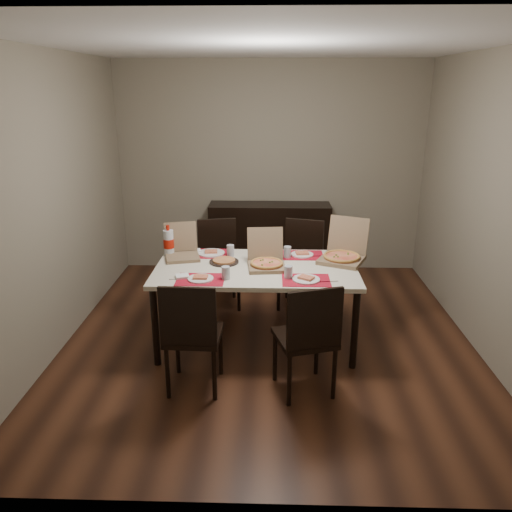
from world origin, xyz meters
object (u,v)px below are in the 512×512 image
Objects in this scene: sideboard at (270,239)px; chair_near_left at (192,332)px; dip_bowl at (262,259)px; chair_near_right at (308,335)px; soda_bottle at (169,243)px; dining_table at (256,273)px; pizza_box_center at (266,261)px; chair_far_left at (219,259)px; chair_far_right at (301,260)px.

sideboard is 1.61× the size of chair_near_left.
dip_bowl is at bearing 62.29° from chair_near_left.
soda_bottle is at bearing 138.04° from chair_near_right.
pizza_box_center is (0.09, -0.01, 0.12)m from dining_table.
chair_near_left is at bearing -117.71° from dip_bowl.
chair_far_left is 0.90m from chair_far_right.
dining_table is 0.15m from pizza_box_center.
chair_far_right is 3.12× the size of soda_bottle.
chair_near_left is 3.12× the size of soda_bottle.
chair_near_right is 1.09m from dip_bowl.
chair_near_left is at bearing -124.29° from pizza_box_center.
chair_near_left is 1.00× the size of chair_far_left.
dining_table is 1.94× the size of chair_far_right.
dip_bowl reaches higher than dining_table.
chair_far_left is 2.38× the size of pizza_box_center.
soda_bottle is (-0.84, 0.29, 0.19)m from dining_table.
chair_near_left and chair_far_right have the same top height.
sideboard is 1.85m from dining_table.
pizza_box_center reaches higher than chair_near_left.
dining_table is (-0.12, -1.84, 0.23)m from sideboard.
chair_near_left is 1.00× the size of chair_far_right.
dining_table is 0.99m from chair_far_left.
dip_bowl is (-0.41, -0.73, 0.25)m from chair_far_right.
sideboard is at bearing 58.28° from soda_bottle.
pizza_box_center is (-0.02, -1.84, 0.35)m from sideboard.
sideboard reaches higher than dip_bowl.
chair_far_right is (0.90, 0.01, 0.00)m from chair_far_left.
chair_far_right reaches higher than dip_bowl.
chair_near_left is 1.94m from chair_far_right.
soda_bottle is at bearing 162.45° from pizza_box_center.
chair_far_right is at bearing 60.39° from dip_bowl.
pizza_box_center is at bearing -74.83° from dip_bowl.
soda_bottle is (-0.96, -1.55, 0.43)m from sideboard.
soda_bottle is (-1.30, -0.59, 0.36)m from chair_far_right.
chair_far_left reaches higher than dip_bowl.
chair_near_right is 3.12× the size of soda_bottle.
dining_table is at bearing -18.95° from soda_bottle.
chair_near_right reaches higher than dip_bowl.
dining_table is at bearing -117.70° from chair_far_right.
chair_far_right is at bearing 88.51° from chair_near_right.
dip_bowl is at bearing -92.30° from sideboard.
chair_near_right is 1.00× the size of chair_far_left.
pizza_box_center is 0.17m from dip_bowl.
soda_bottle is at bearing -121.72° from sideboard.
soda_bottle reaches higher than chair_far_right.
sideboard is 3.84× the size of pizza_box_center.
chair_far_left is 7.53× the size of dip_bowl.
chair_near_right reaches higher than sideboard.
chair_far_left is at bearing 55.29° from soda_bottle.
chair_near_right is at bearing -91.49° from chair_far_right.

